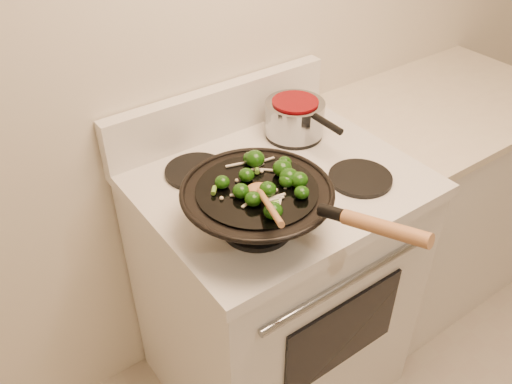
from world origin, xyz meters
TOP-DOWN VIEW (x-y plane):
  - stove at (-0.29, 1.17)m, footprint 0.78×0.67m
  - counter_unit at (0.52, 1.20)m, footprint 0.86×0.62m
  - wok at (-0.47, 1.02)m, footprint 0.37×0.61m
  - stirfry at (-0.44, 1.02)m, footprint 0.23×0.25m
  - wooden_spoon at (-0.51, 0.95)m, footprint 0.14×0.24m
  - saucepan at (-0.11, 1.32)m, footprint 0.19×0.30m

SIDE VIEW (x-z plane):
  - counter_unit at x=0.52m, z-range 0.00..0.91m
  - stove at x=-0.29m, z-range -0.07..1.01m
  - saucepan at x=-0.11m, z-range 0.93..1.04m
  - wok at x=-0.47m, z-range 0.89..1.10m
  - stirfry at x=-0.44m, z-range 1.04..1.08m
  - wooden_spoon at x=-0.51m, z-range 1.03..1.12m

